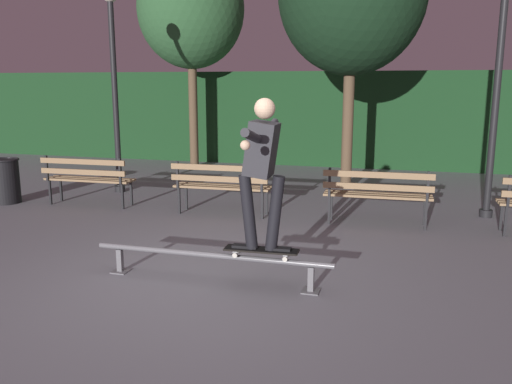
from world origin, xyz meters
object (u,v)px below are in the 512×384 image
at_px(lamp_post_right, 500,58).
at_px(grind_rail, 210,259).
at_px(park_bench_leftmost, 87,176).
at_px(trash_can, 5,180).
at_px(skateboarder, 262,161).
at_px(park_bench_left_center, 221,183).
at_px(skateboard, 261,250).
at_px(park_bench_right_center, 378,191).
at_px(lamp_post_left, 113,63).
at_px(tree_far_left, 191,9).

bearing_deg(lamp_post_right, grind_rail, -130.05).
xyz_separation_m(park_bench_leftmost, trash_can, (-1.55, -0.18, -0.12)).
xyz_separation_m(skateboarder, lamp_post_right, (2.69, 3.88, 1.14)).
distance_m(park_bench_left_center, trash_can, 4.03).
distance_m(skateboard, park_bench_left_center, 3.19).
xyz_separation_m(grind_rail, skateboard, (0.57, 0.00, 0.15)).
height_order(park_bench_right_center, trash_can, park_bench_right_center).
distance_m(skateboard, park_bench_leftmost, 4.84).
relative_size(skateboard, trash_can, 0.98).
distance_m(park_bench_leftmost, lamp_post_left, 2.32).
bearing_deg(park_bench_left_center, park_bench_right_center, 0.00).
relative_size(park_bench_leftmost, tree_far_left, 0.30).
distance_m(lamp_post_right, trash_can, 8.51).
relative_size(grind_rail, lamp_post_right, 0.69).
xyz_separation_m(grind_rail, lamp_post_right, (3.26, 3.88, 2.23)).
xyz_separation_m(park_bench_leftmost, lamp_post_left, (-0.10, 1.25, 1.94)).
relative_size(lamp_post_right, lamp_post_left, 1.00).
relative_size(skateboarder, park_bench_left_center, 0.97).
bearing_deg(skateboard, park_bench_left_center, 116.98).
xyz_separation_m(skateboarder, park_bench_leftmost, (-3.92, 2.84, -0.80)).
xyz_separation_m(skateboarder, lamp_post_left, (-4.03, 4.10, 1.14)).
bearing_deg(lamp_post_right, lamp_post_left, 178.15).
relative_size(park_bench_right_center, trash_can, 2.01).
bearing_deg(grind_rail, lamp_post_left, 130.12).
xyz_separation_m(skateboarder, park_bench_left_center, (-1.45, 2.84, -0.80)).
bearing_deg(park_bench_leftmost, park_bench_left_center, 0.00).
bearing_deg(lamp_post_left, grind_rail, -49.88).
distance_m(park_bench_right_center, lamp_post_right, 2.76).
relative_size(park_bench_leftmost, park_bench_left_center, 1.00).
bearing_deg(skateboard, park_bench_right_center, 70.22).
distance_m(skateboarder, trash_can, 6.15).
relative_size(skateboarder, park_bench_leftmost, 0.97).
height_order(grind_rail, trash_can, trash_can).
relative_size(grind_rail, skateboard, 3.40).
bearing_deg(park_bench_left_center, grind_rail, -72.85).
height_order(tree_far_left, lamp_post_left, tree_far_left).
distance_m(skateboard, trash_can, 6.08).
height_order(skateboard, park_bench_leftmost, park_bench_leftmost).
bearing_deg(tree_far_left, park_bench_leftmost, -91.30).
xyz_separation_m(grind_rail, lamp_post_left, (-3.45, 4.10, 2.23)).
bearing_deg(lamp_post_right, park_bench_left_center, -165.94).
distance_m(grind_rail, lamp_post_left, 5.80).
height_order(park_bench_right_center, tree_far_left, tree_far_left).
bearing_deg(grind_rail, tree_far_left, 113.44).
xyz_separation_m(skateboard, lamp_post_right, (2.69, 3.88, 2.08)).
relative_size(park_bench_left_center, lamp_post_right, 0.41).
bearing_deg(skateboarder, park_bench_right_center, 70.27).
relative_size(skateboarder, lamp_post_right, 0.40).
height_order(grind_rail, park_bench_left_center, park_bench_left_center).
bearing_deg(skateboarder, lamp_post_left, 134.50).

